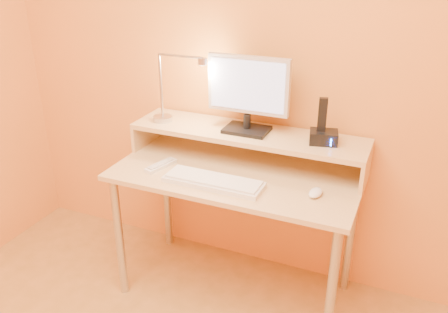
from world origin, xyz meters
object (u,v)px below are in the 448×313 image
at_px(keyboard, 213,182).
at_px(mouse, 315,193).
at_px(lamp_base, 163,118).
at_px(phone_dock, 324,137).
at_px(monitor_panel, 248,85).
at_px(remote_control, 161,166).

relative_size(keyboard, mouse, 4.91).
distance_m(lamp_base, phone_dock, 0.85).
xyz_separation_m(keyboard, mouse, (0.46, 0.08, 0.01)).
distance_m(monitor_panel, remote_control, 0.59).
bearing_deg(monitor_panel, lamp_base, -175.43).
xyz_separation_m(lamp_base, phone_dock, (0.85, 0.03, 0.02)).
relative_size(lamp_base, keyboard, 0.21).
height_order(monitor_panel, mouse, monitor_panel).
distance_m(phone_dock, keyboard, 0.56).
relative_size(monitor_panel, lamp_base, 4.11).
distance_m(mouse, remote_control, 0.78).
bearing_deg(monitor_panel, mouse, -30.57).
distance_m(monitor_panel, lamp_base, 0.52).
xyz_separation_m(phone_dock, remote_control, (-0.75, -0.25, -0.18)).
distance_m(lamp_base, remote_control, 0.29).
relative_size(mouse, remote_control, 0.52).
bearing_deg(lamp_base, keyboard, -33.56).
bearing_deg(lamp_base, mouse, -12.91).
bearing_deg(lamp_base, phone_dock, 2.02).
bearing_deg(mouse, monitor_panel, 156.59).
relative_size(phone_dock, keyboard, 0.28).
distance_m(lamp_base, mouse, 0.92).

